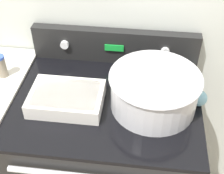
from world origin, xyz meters
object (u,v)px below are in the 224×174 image
(mixing_bowl, at_px, (154,89))
(casserole_dish, at_px, (67,98))
(ladle, at_px, (198,96))
(spice_jar_blue_cap, at_px, (1,66))

(mixing_bowl, xyz_separation_m, casserole_dish, (-0.36, -0.04, -0.05))
(mixing_bowl, height_order, ladle, mixing_bowl)
(spice_jar_blue_cap, bearing_deg, mixing_bowl, -8.48)
(ladle, xyz_separation_m, spice_jar_blue_cap, (-0.88, 0.05, 0.04))
(casserole_dish, distance_m, spice_jar_blue_cap, 0.36)
(casserole_dish, height_order, ladle, ladle)
(mixing_bowl, xyz_separation_m, ladle, (0.19, 0.05, -0.06))
(casserole_dish, xyz_separation_m, ladle, (0.54, 0.09, -0.01))
(ladle, bearing_deg, spice_jar_blue_cap, 176.61)
(mixing_bowl, height_order, spice_jar_blue_cap, mixing_bowl)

